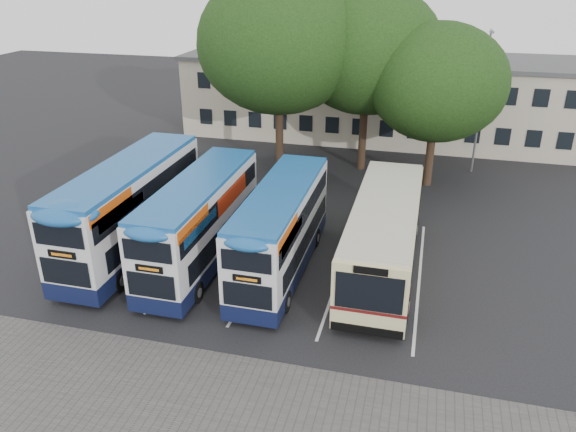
# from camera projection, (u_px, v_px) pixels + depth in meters

# --- Properties ---
(ground) EXTENTS (120.00, 120.00, 0.00)m
(ground) POSITION_uv_depth(u_px,v_px,m) (326.00, 335.00, 21.12)
(ground) COLOR black
(ground) RESTS_ON ground
(paving_strip) EXTENTS (40.00, 6.00, 0.01)m
(paving_strip) POSITION_uv_depth(u_px,v_px,m) (230.00, 421.00, 17.17)
(paving_strip) COLOR #595654
(paving_strip) RESTS_ON ground
(bay_lines) EXTENTS (14.12, 11.00, 0.01)m
(bay_lines) POSITION_uv_depth(u_px,v_px,m) (267.00, 260.00, 26.37)
(bay_lines) COLOR silver
(bay_lines) RESTS_ON ground
(depot_building) EXTENTS (32.40, 8.40, 6.20)m
(depot_building) POSITION_uv_depth(u_px,v_px,m) (393.00, 97.00, 43.57)
(depot_building) COLOR #C3B29D
(depot_building) RESTS_ON ground
(lamp_post) EXTENTS (0.25, 1.05, 9.06)m
(lamp_post) POSITION_uv_depth(u_px,v_px,m) (482.00, 96.00, 35.23)
(lamp_post) COLOR gray
(lamp_post) RESTS_ON ground
(tree_left) EXTENTS (9.91, 9.91, 12.49)m
(tree_left) POSITION_uv_depth(u_px,v_px,m) (279.00, 44.00, 33.69)
(tree_left) COLOR black
(tree_left) RESTS_ON ground
(tree_mid) EXTENTS (9.28, 9.28, 11.71)m
(tree_mid) POSITION_uv_depth(u_px,v_px,m) (368.00, 50.00, 34.73)
(tree_mid) COLOR black
(tree_mid) RESTS_ON ground
(tree_right) EXTENTS (8.09, 8.09, 9.81)m
(tree_right) POSITION_uv_depth(u_px,v_px,m) (438.00, 82.00, 32.60)
(tree_right) COLOR black
(tree_right) RESTS_ON ground
(bus_dd_left) EXTENTS (2.56, 10.55, 4.40)m
(bus_dd_left) POSITION_uv_depth(u_px,v_px,m) (131.00, 204.00, 26.26)
(bus_dd_left) COLOR #0F1639
(bus_dd_left) RESTS_ON ground
(bus_dd_mid) EXTENTS (2.37, 9.76, 4.07)m
(bus_dd_mid) POSITION_uv_depth(u_px,v_px,m) (200.00, 218.00, 25.29)
(bus_dd_mid) COLOR #0F1639
(bus_dd_mid) RESTS_ON ground
(bus_dd_right) EXTENTS (2.30, 9.50, 3.96)m
(bus_dd_right) POSITION_uv_depth(u_px,v_px,m) (281.00, 227.00, 24.63)
(bus_dd_right) COLOR #0F1639
(bus_dd_right) RESTS_ON ground
(bus_single) EXTENTS (2.83, 11.11, 3.32)m
(bus_single) POSITION_uv_depth(u_px,v_px,m) (384.00, 231.00, 24.92)
(bus_single) COLOR beige
(bus_single) RESTS_ON ground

